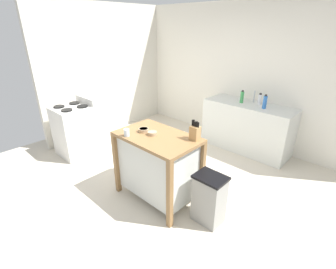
# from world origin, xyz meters

# --- Properties ---
(ground_plane) EXTENTS (5.88, 5.88, 0.00)m
(ground_plane) POSITION_xyz_m (0.00, 0.00, 0.00)
(ground_plane) COLOR beige
(ground_plane) RESTS_ON ground
(wall_back) EXTENTS (4.88, 0.10, 2.60)m
(wall_back) POSITION_xyz_m (0.00, 2.36, 1.30)
(wall_back) COLOR silver
(wall_back) RESTS_ON ground
(wall_left) EXTENTS (0.10, 2.96, 2.60)m
(wall_left) POSITION_xyz_m (-2.44, 0.88, 1.30)
(wall_left) COLOR silver
(wall_left) RESTS_ON ground
(kitchen_island) EXTENTS (1.06, 0.67, 0.93)m
(kitchen_island) POSITION_xyz_m (0.10, -0.14, 0.52)
(kitchen_island) COLOR olive
(kitchen_island) RESTS_ON ground
(knife_block) EXTENTS (0.11, 0.09, 0.25)m
(knife_block) POSITION_xyz_m (0.51, 0.10, 1.02)
(knife_block) COLOR tan
(knife_block) RESTS_ON kitchen_island
(bowl_stoneware_deep) EXTENTS (0.12, 0.12, 0.04)m
(bowl_stoneware_deep) POSITION_xyz_m (0.04, -0.16, 0.95)
(bowl_stoneware_deep) COLOR tan
(bowl_stoneware_deep) RESTS_ON kitchen_island
(bowl_ceramic_small) EXTENTS (0.13, 0.13, 0.05)m
(bowl_ceramic_small) POSITION_xyz_m (-0.11, -0.17, 0.95)
(bowl_ceramic_small) COLOR tan
(bowl_ceramic_small) RESTS_ON kitchen_island
(drinking_cup) EXTENTS (0.07, 0.07, 0.09)m
(drinking_cup) POSITION_xyz_m (-0.16, -0.41, 0.97)
(drinking_cup) COLOR silver
(drinking_cup) RESTS_ON kitchen_island
(trash_bin) EXTENTS (0.36, 0.28, 0.63)m
(trash_bin) POSITION_xyz_m (0.87, -0.05, 0.32)
(trash_bin) COLOR gray
(trash_bin) RESTS_ON ground
(sink_counter) EXTENTS (1.60, 0.60, 0.89)m
(sink_counter) POSITION_xyz_m (0.28, 2.01, 0.45)
(sink_counter) COLOR silver
(sink_counter) RESTS_ON ground
(sink_faucet) EXTENTS (0.02, 0.02, 0.22)m
(sink_faucet) POSITION_xyz_m (0.28, 2.15, 1.00)
(sink_faucet) COLOR #B7BCC1
(sink_faucet) RESTS_ON sink_counter
(bottle_dish_soap) EXTENTS (0.07, 0.07, 0.20)m
(bottle_dish_soap) POSITION_xyz_m (0.41, 2.11, 0.99)
(bottle_dish_soap) COLOR white
(bottle_dish_soap) RESTS_ON sink_counter
(bottle_spray_cleaner) EXTENTS (0.06, 0.06, 0.23)m
(bottle_spray_cleaner) POSITION_xyz_m (0.13, 1.99, 1.00)
(bottle_spray_cleaner) COLOR green
(bottle_spray_cleaner) RESTS_ON sink_counter
(bottle_hand_soap) EXTENTS (0.07, 0.07, 0.24)m
(bottle_hand_soap) POSITION_xyz_m (0.57, 1.94, 1.00)
(bottle_hand_soap) COLOR blue
(bottle_hand_soap) RESTS_ON sink_counter
(stove) EXTENTS (0.60, 0.60, 1.01)m
(stove) POSITION_xyz_m (-1.89, -0.27, 0.45)
(stove) COLOR white
(stove) RESTS_ON ground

